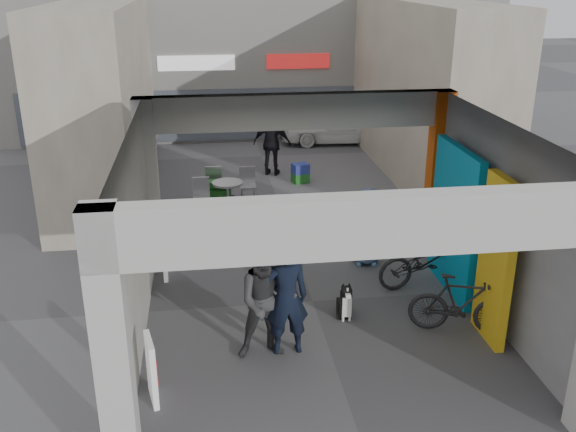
{
  "coord_description": "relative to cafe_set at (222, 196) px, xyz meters",
  "views": [
    {
      "loc": [
        -1.85,
        -10.41,
        5.78
      ],
      "look_at": [
        -0.33,
        1.0,
        1.34
      ],
      "focal_mm": 40.0,
      "sensor_mm": 36.0,
      "label": 1
    }
  ],
  "objects": [
    {
      "name": "advert_board_far",
      "position": [
        -1.28,
        -3.76,
        0.16
      ],
      "size": [
        0.12,
        0.55,
        1.0
      ],
      "rotation": [
        0.0,
        0.0,
        0.05
      ],
      "color": "white",
      "rests_on": "ground"
    },
    {
      "name": "man_crates",
      "position": [
        1.59,
        2.77,
        0.62
      ],
      "size": [
        1.22,
        0.82,
        1.93
      ],
      "primitive_type": "imported",
      "rotation": [
        0.0,
        0.0,
        2.8
      ],
      "color": "black",
      "rests_on": "ground"
    },
    {
      "name": "advert_board_near",
      "position": [
        -1.28,
        -7.75,
        0.16
      ],
      "size": [
        0.2,
        0.55,
        1.0
      ],
      "rotation": [
        0.0,
        0.0,
        0.21
      ],
      "color": "white",
      "rests_on": "ground"
    },
    {
      "name": "plaza_bldg_left",
      "position": [
        -3.04,
        2.32,
        2.15
      ],
      "size": [
        2.0,
        9.0,
        5.0
      ],
      "primitive_type": "cube",
      "color": "#B7AC98",
      "rests_on": "ground"
    },
    {
      "name": "man_with_dog",
      "position": [
        0.76,
        -6.76,
        0.62
      ],
      "size": [
        0.74,
        0.51,
        1.94
      ],
      "primitive_type": "imported",
      "rotation": [
        0.0,
        0.0,
        3.21
      ],
      "color": "black",
      "rests_on": "ground"
    },
    {
      "name": "arcade_canopy",
      "position": [
        2.0,
        -6.0,
        1.95
      ],
      "size": [
        6.4,
        6.45,
        6.4
      ],
      "color": "#B7B7B2",
      "rests_on": "ground"
    },
    {
      "name": "border_collie",
      "position": [
        1.93,
        -5.83,
        -0.07
      ],
      "size": [
        0.26,
        0.51,
        0.7
      ],
      "rotation": [
        0.0,
        0.0,
        -0.16
      ],
      "color": "black",
      "rests_on": "ground"
    },
    {
      "name": "man_elderly",
      "position": [
        2.85,
        -3.67,
        0.48
      ],
      "size": [
        0.86,
        0.62,
        1.65
      ],
      "primitive_type": "imported",
      "rotation": [
        0.0,
        0.0,
        -0.12
      ],
      "color": "#5677A7",
      "rests_on": "ground"
    },
    {
      "name": "bollard_center",
      "position": [
        1.49,
        -2.82,
        0.13
      ],
      "size": [
        0.09,
        0.09,
        0.96
      ],
      "primitive_type": "cylinder",
      "color": "gray",
      "rests_on": "ground"
    },
    {
      "name": "far_building",
      "position": [
        1.46,
        8.82,
        3.64
      ],
      "size": [
        18.0,
        4.08,
        8.0
      ],
      "color": "white",
      "rests_on": "ground"
    },
    {
      "name": "bicycle_rear",
      "position": [
        3.76,
        -6.56,
        0.18
      ],
      "size": [
        1.83,
        1.01,
        1.06
      ],
      "primitive_type": "imported",
      "rotation": [
        0.0,
        0.0,
        1.26
      ],
      "color": "black",
      "rests_on": "ground"
    },
    {
      "name": "plaza_bldg_right",
      "position": [
        5.96,
        2.32,
        2.15
      ],
      "size": [
        2.0,
        9.0,
        5.0
      ],
      "primitive_type": "cube",
      "color": "#B7AC98",
      "rests_on": "ground"
    },
    {
      "name": "ground",
      "position": [
        1.46,
        -5.18,
        -0.35
      ],
      "size": [
        90.0,
        90.0,
        0.0
      ],
      "primitive_type": "plane",
      "color": "#525257",
      "rests_on": "ground"
    },
    {
      "name": "white_van",
      "position": [
        4.16,
        6.25,
        0.28
      ],
      "size": [
        3.8,
        1.72,
        1.26
      ],
      "primitive_type": "imported",
      "rotation": [
        0.0,
        0.0,
        1.51
      ],
      "color": "white",
      "rests_on": "ground"
    },
    {
      "name": "produce_stand",
      "position": [
        -0.23,
        -0.01,
        -0.06
      ],
      "size": [
        1.09,
        0.59,
        0.72
      ],
      "rotation": [
        0.0,
        0.0,
        0.3
      ],
      "color": "black",
      "rests_on": "ground"
    },
    {
      "name": "man_back_turned",
      "position": [
        0.45,
        -6.81,
        0.62
      ],
      "size": [
        0.96,
        0.76,
        1.94
      ],
      "primitive_type": "imported",
      "rotation": [
        0.0,
        0.0,
        0.03
      ],
      "color": "#38383B",
      "rests_on": "ground"
    },
    {
      "name": "cafe_set",
      "position": [
        0.0,
        0.0,
        0.0
      ],
      "size": [
        1.62,
        1.31,
        0.98
      ],
      "rotation": [
        0.0,
        0.0,
        0.19
      ],
      "color": "#A09FA4",
      "rests_on": "ground"
    },
    {
      "name": "bollard_left",
      "position": [
        -0.27,
        -2.76,
        0.07
      ],
      "size": [
        0.09,
        0.09,
        0.83
      ],
      "primitive_type": "cylinder",
      "color": "gray",
      "rests_on": "ground"
    },
    {
      "name": "bicycle_front",
      "position": [
        3.76,
        -4.83,
        0.18
      ],
      "size": [
        2.1,
        0.99,
        1.06
      ],
      "primitive_type": "imported",
      "rotation": [
        0.0,
        0.0,
        1.72
      ],
      "color": "black",
      "rests_on": "ground"
    },
    {
      "name": "crate_stack",
      "position": [
        2.31,
        1.91,
        -0.07
      ],
      "size": [
        0.53,
        0.47,
        0.56
      ],
      "rotation": [
        0.0,
        0.0,
        0.29
      ],
      "color": "#1C611B",
      "rests_on": "ground"
    },
    {
      "name": "bollard_right",
      "position": [
        3.21,
        -2.96,
        0.09
      ],
      "size": [
        0.09,
        0.09,
        0.87
      ],
      "primitive_type": "cylinder",
      "color": "gray",
      "rests_on": "ground"
    }
  ]
}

